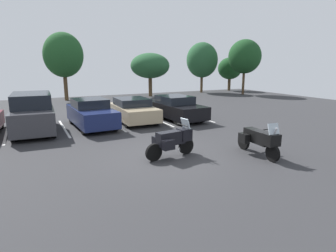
{
  "coord_description": "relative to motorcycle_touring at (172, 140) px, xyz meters",
  "views": [
    {
      "loc": [
        -4.59,
        -9.29,
        3.43
      ],
      "look_at": [
        0.76,
        1.53,
        0.79
      ],
      "focal_mm": 30.64,
      "sensor_mm": 36.0,
      "label": 1
    }
  ],
  "objects": [
    {
      "name": "tree_center_right",
      "position": [
        -1.29,
        19.45,
        3.52
      ],
      "size": [
        3.58,
        3.58,
        6.23
      ],
      "color": "#4C3823",
      "rests_on": "ground"
    },
    {
      "name": "car_navy",
      "position": [
        -1.61,
        6.58,
        0.09
      ],
      "size": [
        2.05,
        4.49,
        1.54
      ],
      "color": "navy",
      "rests_on": "ground"
    },
    {
      "name": "motorcycle_touring",
      "position": [
        0.0,
        0.0,
        0.0
      ],
      "size": [
        2.1,
        0.96,
        1.41
      ],
      "color": "black",
      "rests_on": "ground"
    },
    {
      "name": "tree_center",
      "position": [
        17.3,
        16.23,
        3.51
      ],
      "size": [
        3.57,
        3.57,
        6.03
      ],
      "color": "#4C3823",
      "rests_on": "ground"
    },
    {
      "name": "motorcycle_second",
      "position": [
        3.0,
        -1.31,
        -0.01
      ],
      "size": [
        0.96,
        2.28,
        1.39
      ],
      "color": "black",
      "rests_on": "ground"
    },
    {
      "name": "car_tan",
      "position": [
        0.95,
        6.99,
        0.04
      ],
      "size": [
        2.05,
        4.32,
        1.4
      ],
      "color": "tan",
      "rests_on": "ground"
    },
    {
      "name": "tree_rear",
      "position": [
        18.96,
        20.83,
        2.13
      ],
      "size": [
        3.01,
        3.01,
        4.18
      ],
      "color": "#4C3823",
      "rests_on": "ground"
    },
    {
      "name": "parking_stripes",
      "position": [
        -1.66,
        6.88,
        -0.66
      ],
      "size": [
        13.85,
        4.63,
        0.01
      ],
      "color": "silver",
      "rests_on": "ground"
    },
    {
      "name": "car_charcoal",
      "position": [
        -4.49,
        6.71,
        0.32
      ],
      "size": [
        2.14,
        4.64,
        1.96
      ],
      "color": "#38383D",
      "rests_on": "ground"
    },
    {
      "name": "car_black",
      "position": [
        3.59,
        6.57,
        0.06
      ],
      "size": [
        2.15,
        4.8,
        1.46
      ],
      "color": "black",
      "rests_on": "ground"
    },
    {
      "name": "tree_left",
      "position": [
        7.2,
        19.15,
        2.53
      ],
      "size": [
        4.07,
        4.07,
        4.51
      ],
      "color": "#4C3823",
      "rests_on": "ground"
    },
    {
      "name": "ground",
      "position": [
        -0.1,
        0.19,
        -0.71
      ],
      "size": [
        44.0,
        44.0,
        0.1
      ],
      "primitive_type": "cube",
      "color": "#2D2D30"
    },
    {
      "name": "tree_right",
      "position": [
        14.35,
        20.26,
        3.16
      ],
      "size": [
        3.69,
        3.69,
        5.87
      ],
      "color": "#4C3823",
      "rests_on": "ground"
    }
  ]
}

